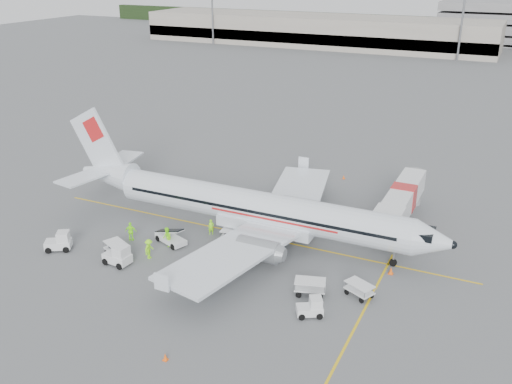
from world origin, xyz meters
TOP-DOWN VIEW (x-y plane):
  - ground at (0.00, 0.00)m, footprint 360.00×360.00m
  - stripe_lead at (0.00, 0.00)m, footprint 44.00×0.20m
  - stripe_cross at (14.00, -8.00)m, footprint 0.20×20.00m
  - terminal_west at (-40.00, 130.00)m, footprint 110.00×22.00m
  - treeline at (0.00, 175.00)m, footprint 300.00×3.00m
  - mast_west at (-70.00, 118.00)m, footprint 3.20×1.20m
  - mast_center at (5.00, 118.00)m, footprint 3.20×1.20m
  - aircraft at (1.28, -0.13)m, footprint 39.03×30.62m
  - jet_bridge at (13.19, 8.87)m, footprint 3.04×15.91m
  - belt_loader at (-5.81, -4.81)m, footprint 4.80×3.18m
  - tug_fore at (10.39, -10.42)m, footprint 2.30×1.98m
  - tug_mid at (-7.89, -10.25)m, footprint 2.54×1.59m
  - tug_aft at (-14.59, -10.44)m, footprint 2.70×2.37m
  - cart_loaded_a at (-0.50, -2.00)m, footprint 2.52×1.68m
  - cart_loaded_b at (-8.81, -9.09)m, footprint 2.96×2.45m
  - cart_empty_a at (9.38, -7.60)m, footprint 2.79×2.10m
  - cart_empty_b at (13.07, -6.18)m, footprint 2.64×2.21m
  - cone_nose at (14.59, -1.56)m, footprint 0.42×0.42m
  - cone_port at (4.03, 18.94)m, footprint 0.32×0.32m
  - cone_stbd at (3.37, -19.55)m, footprint 0.35×0.35m
  - crew_a at (-3.24, -1.50)m, footprint 0.69×0.62m
  - crew_b at (-5.76, -5.47)m, footprint 1.17×1.17m
  - crew_c at (-5.91, -8.17)m, footprint 0.78×1.27m
  - crew_d at (-9.59, -5.95)m, footprint 1.21×0.82m

SIDE VIEW (x-z plane):
  - ground at x=0.00m, z-range 0.00..0.00m
  - stripe_lead at x=0.00m, z-range 0.00..0.01m
  - stripe_cross at x=14.00m, z-range 0.00..0.01m
  - cone_port at x=4.03m, z-range 0.00..0.53m
  - cone_stbd at x=3.37m, z-range 0.00..0.57m
  - cone_nose at x=14.59m, z-range 0.00..0.69m
  - cart_empty_b at x=13.07m, z-range 0.00..1.19m
  - cart_loaded_a at x=-0.50m, z-range 0.00..1.23m
  - cart_empty_a at x=9.38m, z-range 0.00..1.30m
  - cart_loaded_b at x=-8.81m, z-range 0.00..1.34m
  - tug_fore at x=10.39m, z-range 0.00..1.55m
  - crew_a at x=-3.24m, z-range 0.00..1.58m
  - tug_aft at x=-14.59m, z-range 0.00..1.81m
  - tug_mid at x=-7.89m, z-range 0.00..1.88m
  - crew_c at x=-5.91m, z-range 0.00..1.89m
  - crew_d at x=-9.59m, z-range 0.00..1.91m
  - crew_b at x=-5.76m, z-range 0.00..1.91m
  - belt_loader at x=-5.81m, z-range 0.00..2.43m
  - jet_bridge at x=13.19m, z-range 0.00..4.17m
  - treeline at x=0.00m, z-range 0.00..6.00m
  - terminal_west at x=-40.00m, z-range 0.00..9.00m
  - aircraft at x=1.28m, z-range 0.00..10.75m
  - mast_west at x=-70.00m, z-range 0.00..22.00m
  - mast_center at x=5.00m, z-range 0.00..22.00m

